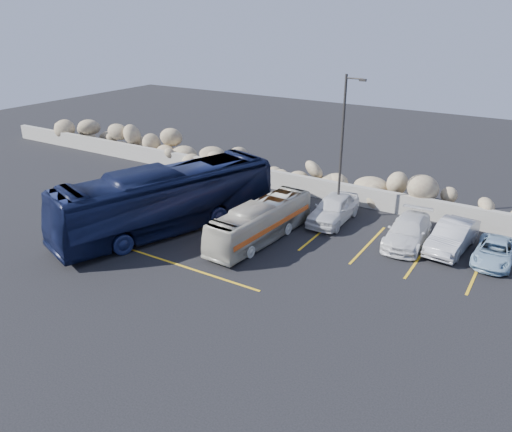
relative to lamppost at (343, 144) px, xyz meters
The scene contains 11 objects.
ground 10.73m from the lamppost, 105.05° to the right, with size 90.00×90.00×0.00m, color black.
seawall 5.14m from the lamppost, 135.63° to the left, with size 60.00×0.40×1.20m, color gray.
riprap_pile 5.40m from the lamppost, 124.63° to the left, with size 54.00×2.80×2.60m, color #998064, non-canonical shape.
parking_lines 6.18m from the lamppost, 62.01° to the right, with size 18.16×9.36×0.01m.
lamppost is the anchor object (origin of this frame).
vintage_bus 6.32m from the lamppost, 114.12° to the right, with size 1.71×7.30×2.03m, color beige.
tour_coach 9.93m from the lamppost, 138.47° to the right, with size 2.89×12.37×3.45m, color #101736.
car_a 3.59m from the lamppost, 93.66° to the right, with size 1.80×4.48×1.52m, color white.
car_b 7.39m from the lamppost, ahead, with size 1.50×4.31×1.42m, color #BBBBC0.
car_c 5.80m from the lamppost, 16.50° to the right, with size 1.84×4.53×1.31m, color white.
car_d 9.29m from the lamppost, ahead, with size 1.70×3.69×1.02m, color #93B7D1.
Camera 1 is at (12.54, -15.44, 11.06)m, focal length 35.00 mm.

